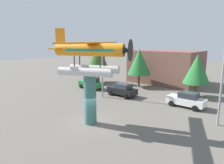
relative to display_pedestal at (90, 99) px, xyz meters
The scene contains 11 objects.
ground_plane 2.30m from the display_pedestal, ahead, with size 140.00×140.00×0.00m, color #605B54.
display_pedestal is the anchor object (origin of this frame).
floatplane_monument 3.97m from the display_pedestal, 22.90° to the left, with size 7.18×10.01×4.00m.
car_near_green 14.24m from the display_pedestal, 136.66° to the left, with size 4.20×2.02×1.76m.
car_mid_black 10.29m from the display_pedestal, 111.59° to the left, with size 4.20×2.02×1.76m.
car_far_white 11.67m from the display_pedestal, 65.47° to the left, with size 4.20×2.02×1.76m.
streetlight_primary 9.22m from the display_pedestal, 125.72° to the left, with size 1.84×0.28×7.38m.
storefront_building 22.32m from the display_pedestal, 99.62° to the left, with size 11.76×7.70×5.78m, color brown.
tree_west 18.97m from the display_pedestal, 132.77° to the left, with size 4.33×4.33×6.98m.
tree_east 16.82m from the display_pedestal, 108.53° to the left, with size 3.77×3.77×6.24m.
tree_center_back 16.15m from the display_pedestal, 75.55° to the left, with size 3.52×3.52×5.79m.
Camera 1 is at (13.20, -12.15, 7.51)m, focal length 32.85 mm.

